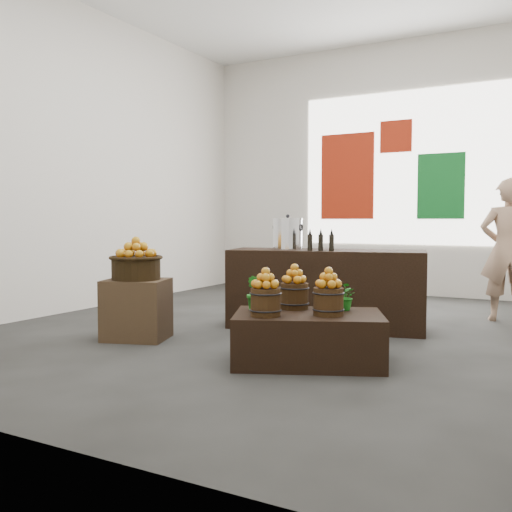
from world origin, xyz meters
The scene contains 22 objects.
ground centered at (0.00, 0.00, 0.00)m, with size 7.00×7.00×0.00m, color #373734.
back_wall centered at (0.00, 3.50, 2.00)m, with size 6.00×0.04×4.00m, color silver.
back_opening centered at (0.30, 3.48, 2.00)m, with size 3.20×0.02×2.40m, color white.
deco_red_left centered at (-0.60, 3.47, 1.90)m, with size 0.90×0.04×1.40m, color #A4220C.
deco_green_right centered at (0.90, 3.47, 1.70)m, with size 0.70×0.04×1.00m, color #106723.
deco_red_upper centered at (0.20, 3.47, 2.50)m, with size 0.50×0.04×0.50m, color #A4220C.
crate centered at (-1.11, -1.20, 0.30)m, with size 0.60×0.49×0.60m, color brown.
wicker_basket centered at (-1.11, -1.20, 0.70)m, with size 0.48×0.48×0.22m, color black.
apples_in_basket centered at (-1.11, -1.20, 0.91)m, with size 0.37×0.37×0.20m, color #A61905, non-canonical shape.
display_table centered at (0.76, -1.27, 0.21)m, with size 1.21×0.74×0.42m, color black.
apple_bucket_front_left centered at (0.52, -1.56, 0.53)m, with size 0.24×0.24×0.22m, color #3A250F.
apples_in_bucket_front_left centered at (0.52, -1.56, 0.72)m, with size 0.18×0.18×0.16m, color #A61905, non-canonical shape.
apple_bucket_front_right centered at (0.95, -1.29, 0.53)m, with size 0.24×0.24×0.22m, color #3A250F.
apples_in_bucket_front_right centered at (0.95, -1.29, 0.72)m, with size 0.18×0.18×0.16m, color #A61905, non-canonical shape.
apple_bucket_rear centered at (0.56, -1.11, 0.53)m, with size 0.24×0.24×0.22m, color #3A250F.
apples_in_bucket_rear centered at (0.56, -1.11, 0.72)m, with size 0.18×0.18×0.16m, color #A61905, non-canonical shape.
herb_garnish_right centered at (0.98, -0.98, 0.54)m, with size 0.22×0.19×0.24m, color #166B16.
herb_garnish_left centered at (0.31, -1.34, 0.57)m, with size 0.17×0.13×0.30m, color #166B16.
counter centered at (0.32, 0.25, 0.43)m, with size 2.10×0.67×0.86m, color black.
stock_pot_left centered at (-0.10, 0.15, 1.02)m, with size 0.32×0.32×0.32m, color silver.
oil_cruets centered at (0.37, 0.04, 0.98)m, with size 0.23×0.06×0.24m, color black, non-canonical shape.
shopper centered at (2.01, 1.67, 0.84)m, with size 0.61×0.40×1.67m, color tan.
Camera 1 is at (2.61, -5.55, 1.18)m, focal length 40.00 mm.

